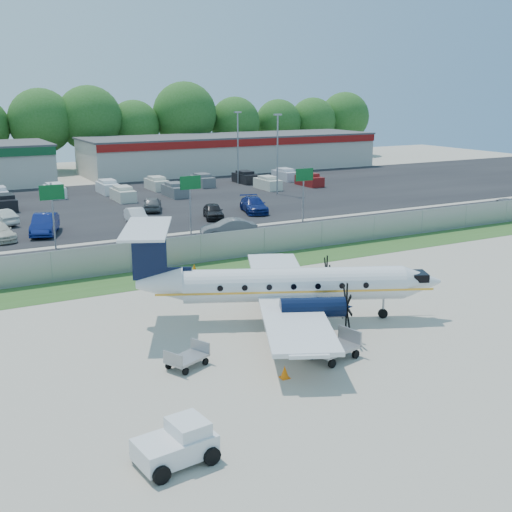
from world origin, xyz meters
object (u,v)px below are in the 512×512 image
pushback_tug (178,443)px  aircraft (287,285)px  baggage_cart_near (334,347)px  baggage_cart_far (187,358)px

pushback_tug → aircraft: bearing=44.3°
pushback_tug → baggage_cart_near: (9.06, 4.34, -0.10)m
pushback_tug → baggage_cart_near: pushback_tug is taller
aircraft → baggage_cart_far: aircraft is taller
baggage_cart_far → aircraft: bearing=23.5°
aircraft → baggage_cart_near: 5.43m
aircraft → baggage_cart_far: (-6.75, -2.94, -1.50)m
aircraft → pushback_tug: size_ratio=6.15×
pushback_tug → baggage_cart_near: bearing=25.6°
pushback_tug → baggage_cart_far: (3.02, 6.60, -0.20)m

